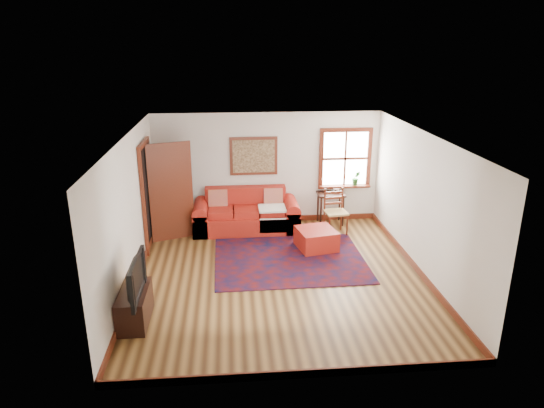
{
  "coord_description": "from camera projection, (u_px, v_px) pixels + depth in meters",
  "views": [
    {
      "loc": [
        -0.81,
        -7.67,
        3.98
      ],
      "look_at": [
        -0.08,
        0.6,
        1.15
      ],
      "focal_mm": 32.0,
      "sensor_mm": 36.0,
      "label": 1
    }
  ],
  "objects": [
    {
      "name": "doorway",
      "position": [
        162.0,
        192.0,
        9.74
      ],
      "size": [
        0.89,
        1.08,
        2.14
      ],
      "color": "black",
      "rests_on": "ground"
    },
    {
      "name": "room_envelope",
      "position": [
        280.0,
        187.0,
        8.07
      ],
      "size": [
        5.04,
        5.54,
        2.52
      ],
      "color": "silver",
      "rests_on": "ground"
    },
    {
      "name": "persian_rug",
      "position": [
        290.0,
        260.0,
        9.21
      ],
      "size": [
        2.85,
        2.29,
        0.02
      ],
      "primitive_type": "cube",
      "rotation": [
        0.0,
        0.0,
        0.01
      ],
      "color": "#4F0B0B",
      "rests_on": "ground"
    },
    {
      "name": "candle_hurricane",
      "position": [
        141.0,
        273.0,
        7.42
      ],
      "size": [
        0.12,
        0.12,
        0.18
      ],
      "color": "silver",
      "rests_on": "media_cabinet"
    },
    {
      "name": "red_ottoman",
      "position": [
        316.0,
        239.0,
        9.65
      ],
      "size": [
        0.85,
        0.85,
        0.41
      ],
      "primitive_type": "cube",
      "rotation": [
        0.0,
        0.0,
        0.2
      ],
      "color": "#AD2016",
      "rests_on": "ground"
    },
    {
      "name": "ground",
      "position": [
        280.0,
        276.0,
        8.59
      ],
      "size": [
        5.5,
        5.5,
        0.0
      ],
      "primitive_type": "plane",
      "color": "#462A13",
      "rests_on": "ground"
    },
    {
      "name": "ladder_back_chair",
      "position": [
        335.0,
        210.0,
        10.36
      ],
      "size": [
        0.5,
        0.48,
        0.97
      ],
      "color": "tan",
      "rests_on": "ground"
    },
    {
      "name": "window",
      "position": [
        346.0,
        165.0,
        10.86
      ],
      "size": [
        1.18,
        0.2,
        1.38
      ],
      "color": "white",
      "rests_on": "ground"
    },
    {
      "name": "side_table",
      "position": [
        331.0,
        198.0,
        10.86
      ],
      "size": [
        0.6,
        0.45,
        0.72
      ],
      "color": "black",
      "rests_on": "ground"
    },
    {
      "name": "framed_artwork",
      "position": [
        254.0,
        156.0,
        10.62
      ],
      "size": [
        1.05,
        0.07,
        0.85
      ],
      "color": "#5E2414",
      "rests_on": "ground"
    },
    {
      "name": "media_cabinet",
      "position": [
        135.0,
        306.0,
        7.14
      ],
      "size": [
        0.41,
        0.91,
        0.5
      ],
      "primitive_type": "cube",
      "color": "black",
      "rests_on": "ground"
    },
    {
      "name": "television",
      "position": [
        130.0,
        278.0,
        6.81
      ],
      "size": [
        0.13,
        1.01,
        0.58
      ],
      "primitive_type": "imported",
      "rotation": [
        0.0,
        0.0,
        1.57
      ],
      "color": "black",
      "rests_on": "media_cabinet"
    },
    {
      "name": "red_leather_sofa",
      "position": [
        246.0,
        216.0,
        10.62
      ],
      "size": [
        2.29,
        0.94,
        0.89
      ],
      "color": "#AD2016",
      "rests_on": "ground"
    }
  ]
}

